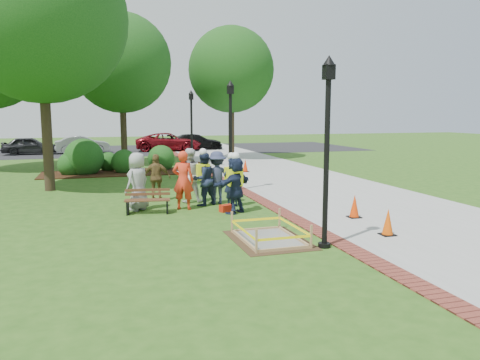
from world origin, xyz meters
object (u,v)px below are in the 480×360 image
object	(u,v)px
wet_concrete_pad	(269,231)
hivis_worker_a	(235,183)
lamp_near	(327,138)
cone_front	(388,223)
bench_near	(148,206)
hivis_worker_b	(232,180)
hivis_worker_c	(203,177)

from	to	relation	value
wet_concrete_pad	hivis_worker_a	xyz separation A→B (m)	(0.08, 3.19, 0.69)
lamp_near	cone_front	bearing A→B (deg)	13.20
bench_near	hivis_worker_b	bearing A→B (deg)	5.89
wet_concrete_pad	bench_near	distance (m)	4.63
bench_near	hivis_worker_a	distance (m)	2.76
wet_concrete_pad	hivis_worker_a	world-z (taller)	hivis_worker_a
lamp_near	hivis_worker_a	xyz separation A→B (m)	(-0.92, 4.11, -1.55)
hivis_worker_a	lamp_near	bearing A→B (deg)	-77.39
lamp_near	wet_concrete_pad	bearing A→B (deg)	137.39
bench_near	cone_front	world-z (taller)	bench_near
hivis_worker_b	wet_concrete_pad	bearing A→B (deg)	-93.14
cone_front	bench_near	bearing A→B (deg)	141.42
cone_front	hivis_worker_a	world-z (taller)	hivis_worker_a
wet_concrete_pad	lamp_near	distance (m)	2.62
lamp_near	hivis_worker_c	size ratio (longest dim) A/B	2.25
bench_near	hivis_worker_a	xyz separation A→B (m)	(2.58, -0.70, 0.69)
bench_near	lamp_near	bearing A→B (deg)	-54.02
hivis_worker_b	bench_near	bearing A→B (deg)	-174.11
hivis_worker_a	hivis_worker_c	bearing A→B (deg)	115.03
wet_concrete_pad	hivis_worker_c	size ratio (longest dim) A/B	1.23
lamp_near	hivis_worker_b	bearing A→B (deg)	98.60
bench_near	hivis_worker_a	world-z (taller)	hivis_worker_a
cone_front	lamp_near	xyz separation A→B (m)	(-1.96, -0.46, 2.15)
hivis_worker_a	hivis_worker_b	bearing A→B (deg)	81.37
bench_near	hivis_worker_b	size ratio (longest dim) A/B	0.80
cone_front	hivis_worker_b	world-z (taller)	hivis_worker_b
bench_near	hivis_worker_c	distance (m)	2.16
wet_concrete_pad	hivis_worker_b	bearing A→B (deg)	86.86
lamp_near	hivis_worker_b	distance (m)	5.39
lamp_near	hivis_worker_a	world-z (taller)	lamp_near
lamp_near	hivis_worker_c	distance (m)	6.00
hivis_worker_b	hivis_worker_c	bearing A→B (deg)	150.18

